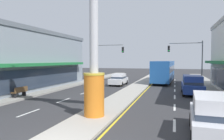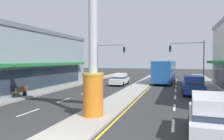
# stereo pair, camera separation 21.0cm
# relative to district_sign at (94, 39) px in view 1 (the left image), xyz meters

# --- Properties ---
(median_strip) EXTENTS (2.42, 52.00, 0.14)m
(median_strip) POSITION_rel_district_sign_xyz_m (0.00, 13.17, -4.56)
(median_strip) COLOR #A39E93
(median_strip) RESTS_ON ground
(sidewalk_left) EXTENTS (2.32, 60.00, 0.18)m
(sidewalk_left) POSITION_rel_district_sign_xyz_m (-8.97, 11.17, -4.54)
(sidewalk_left) COLOR gray
(sidewalk_left) RESTS_ON ground
(sidewalk_right) EXTENTS (2.32, 60.00, 0.18)m
(sidewalk_right) POSITION_rel_district_sign_xyz_m (8.97, 11.17, -4.54)
(sidewalk_right) COLOR gray
(sidewalk_right) RESTS_ON ground
(lane_markings) EXTENTS (9.16, 52.00, 0.01)m
(lane_markings) POSITION_rel_district_sign_xyz_m (0.00, 11.82, -4.63)
(lane_markings) COLOR silver
(lane_markings) RESTS_ON ground
(district_sign) EXTENTS (7.87, 1.24, 8.65)m
(district_sign) POSITION_rel_district_sign_xyz_m (0.00, 0.00, 0.00)
(district_sign) COLOR orange
(district_sign) RESTS_ON median_strip
(traffic_light_left_side) EXTENTS (4.86, 0.46, 6.20)m
(traffic_light_left_side) POSITION_rel_district_sign_xyz_m (-6.44, 21.79, -0.38)
(traffic_light_left_side) COLOR slate
(traffic_light_left_side) RESTS_ON ground
(traffic_light_right_side) EXTENTS (4.86, 0.46, 6.20)m
(traffic_light_right_side) POSITION_rel_district_sign_xyz_m (6.44, 21.04, -0.38)
(traffic_light_right_side) COLOR slate
(traffic_light_right_side) RESTS_ON ground
(bus_near_right_lane) EXTENTS (3.05, 11.31, 3.26)m
(bus_near_right_lane) POSITION_rel_district_sign_xyz_m (2.86, 21.69, -2.76)
(bus_near_right_lane) COLOR #1E5199
(bus_near_right_lane) RESTS_ON ground
(suv_far_right_lane) EXTENTS (2.14, 4.69, 1.90)m
(suv_far_right_lane) POSITION_rel_district_sign_xyz_m (6.15, -1.50, -3.65)
(suv_far_right_lane) COLOR silver
(suv_far_right_lane) RESTS_ON ground
(suv_near_left_lane) EXTENTS (2.00, 4.62, 1.90)m
(suv_near_left_lane) POSITION_rel_district_sign_xyz_m (6.16, 10.67, -3.65)
(suv_near_left_lane) COLOR navy
(suv_near_left_lane) RESTS_ON ground
(sedan_mid_left_lane) EXTENTS (1.84, 4.30, 1.53)m
(sedan_mid_left_lane) POSITION_rel_district_sign_xyz_m (-2.86, 16.36, -3.84)
(sedan_mid_left_lane) COLOR silver
(sedan_mid_left_lane) RESTS_ON ground
(street_bench) EXTENTS (0.48, 1.60, 0.88)m
(street_bench) POSITION_rel_district_sign_xyz_m (-8.54, 3.91, -3.98)
(street_bench) COLOR brown
(street_bench) RESTS_ON sidewalk_left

